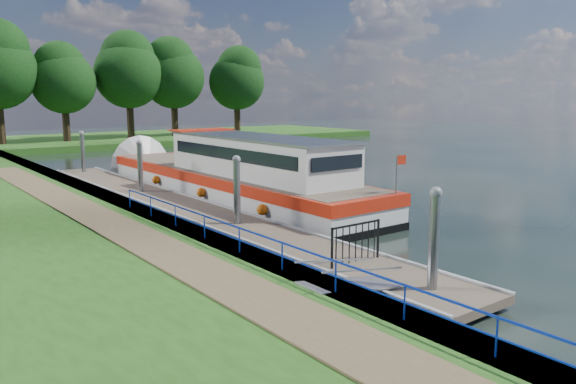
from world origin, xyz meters
TOP-DOWN VIEW (x-y plane):
  - ground at (0.00, 0.00)m, footprint 160.00×160.00m
  - bank_edge at (-2.55, 15.00)m, footprint 1.10×90.00m
  - far_bank at (12.00, 52.00)m, footprint 60.00×18.00m
  - footpath at (-4.40, 8.00)m, footprint 1.60×40.00m
  - blue_fence at (-2.75, 3.00)m, footprint 0.04×18.04m
  - pontoon at (0.00, 13.00)m, footprint 2.50×30.00m
  - mooring_piles at (0.00, 13.00)m, footprint 0.30×27.30m
  - gangway at (-1.85, 0.50)m, footprint 2.58×1.00m
  - gate_panel at (-0.00, 2.20)m, footprint 1.85×0.05m
  - barge at (3.60, 15.44)m, footprint 4.36×21.15m

SIDE VIEW (x-z plane):
  - ground at x=0.00m, z-range 0.00..0.00m
  - pontoon at x=0.00m, z-range -0.10..0.46m
  - far_bank at x=12.00m, z-range 0.00..0.60m
  - bank_edge at x=-2.55m, z-range 0.00..0.78m
  - gangway at x=-1.85m, z-range 0.16..1.09m
  - footpath at x=-4.40m, z-range 0.78..0.83m
  - barge at x=3.60m, z-range -1.30..3.48m
  - gate_panel at x=0.00m, z-range 0.57..1.72m
  - mooring_piles at x=0.00m, z-range -0.50..3.05m
  - blue_fence at x=-2.75m, z-range 0.95..1.67m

